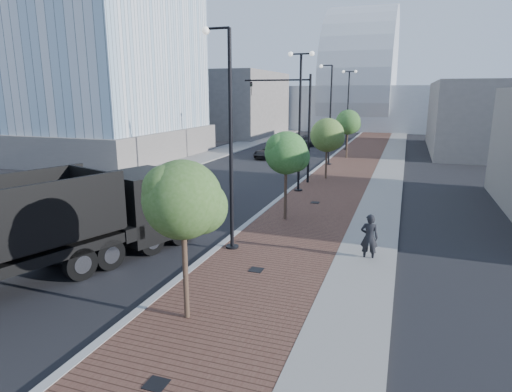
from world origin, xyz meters
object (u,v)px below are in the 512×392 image
(dark_car_mid, at_px, (270,152))
(pedestrian, at_px, (369,237))
(dump_truck, at_px, (73,228))
(white_sedan, at_px, (194,192))

(dark_car_mid, distance_m, pedestrian, 28.95)
(dump_truck, height_order, white_sedan, dump_truck)
(white_sedan, relative_size, dark_car_mid, 0.90)
(white_sedan, relative_size, pedestrian, 2.13)
(dump_truck, xyz_separation_m, pedestrian, (10.69, 4.55, -0.64))
(dark_car_mid, relative_size, pedestrian, 2.35)
(dark_car_mid, bearing_deg, white_sedan, -77.14)
(dump_truck, bearing_deg, white_sedan, 111.26)
(dump_truck, bearing_deg, pedestrian, 41.87)
(dump_truck, height_order, dark_car_mid, dump_truck)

